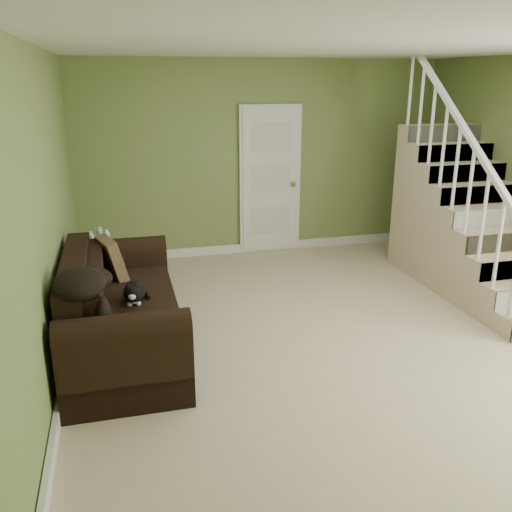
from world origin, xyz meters
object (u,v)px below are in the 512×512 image
sofa (118,314)px  side_table (104,278)px  banana (131,323)px  cat (135,292)px

sofa → side_table: 1.03m
banana → cat: bearing=53.4°
side_table → cat: 1.19m
cat → side_table: bearing=111.3°
banana → sofa: bearing=69.8°
side_table → banana: 1.63m
banana → side_table: bearing=68.1°
side_table → banana: (0.25, -1.60, 0.18)m
sofa → side_table: sofa is taller
sofa → side_table: (-0.14, 1.02, -0.01)m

